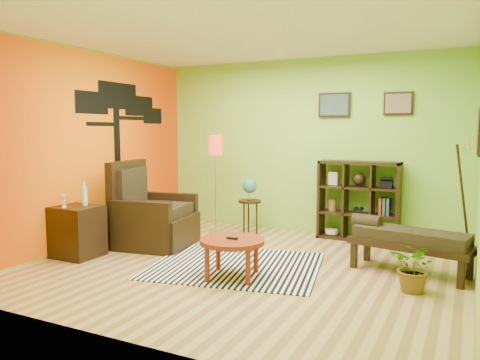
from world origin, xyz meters
The scene contains 11 objects.
ground centered at (0.00, 0.00, 0.00)m, with size 5.00×5.00×0.00m, color tan.
room_shell centered at (-0.09, 0.01, 1.80)m, with size 5.04×4.54×2.82m.
zebra_rug centered at (-0.14, -0.02, 0.01)m, with size 2.02×1.70×0.01m, color white.
coffee_table centered at (0.03, -0.45, 0.38)m, with size 0.73×0.73×0.47m.
armchair centered at (-1.72, 0.37, 0.37)m, with size 1.15×1.15×1.22m.
side_cabinet centered at (-2.20, -0.57, 0.34)m, with size 0.57×0.52×0.99m.
floor_lamp centered at (-1.26, 1.48, 1.29)m, with size 0.24×0.24×1.59m.
globe_table centered at (-0.75, 1.67, 0.67)m, with size 0.36×0.36×0.89m.
cube_shelf centered at (0.91, 2.03, 0.60)m, with size 1.20×0.35×1.20m.
bench centered at (1.77, 0.62, 0.40)m, with size 1.44×0.77×0.63m.
potted_plant centered at (1.94, -0.03, 0.20)m, with size 0.47×0.53×0.41m, color #26661E.
Camera 1 is at (2.40, -5.02, 1.67)m, focal length 35.00 mm.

